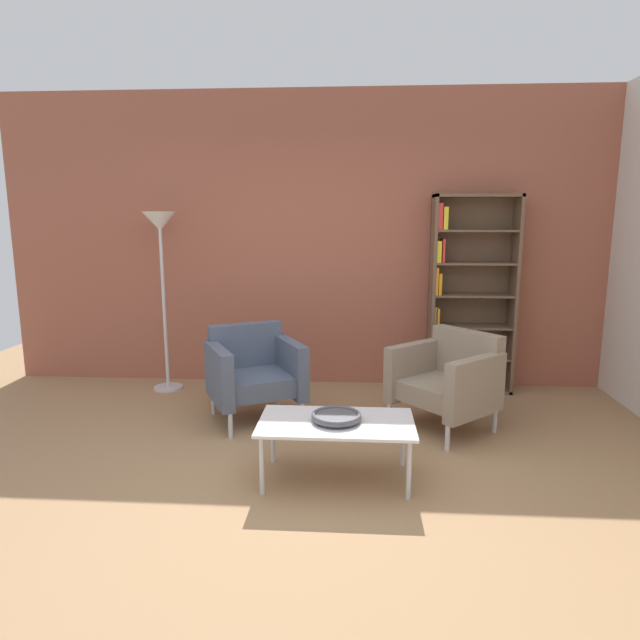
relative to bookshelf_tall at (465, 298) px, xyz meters
The scene contains 8 objects.
ground_plane 2.82m from the bookshelf_tall, 122.12° to the right, with size 8.32×8.32×0.00m, color #9E7751.
brick_back_panel 1.53m from the bookshelf_tall, behind, with size 6.40×0.12×2.90m, color #9E5642.
bookshelf_tall is the anchor object (origin of this frame).
coffee_table_low 2.39m from the bookshelf_tall, 120.33° to the right, with size 1.00×0.56×0.40m.
decorative_bowl 2.37m from the bookshelf_tall, 120.33° to the right, with size 0.32×0.32×0.05m.
armchair_near_window 1.20m from the bookshelf_tall, 106.45° to the right, with size 0.95×0.95×0.78m.
armchair_by_bookshelf 2.19m from the bookshelf_tall, 154.21° to the right, with size 0.92×0.90×0.78m.
floor_lamp_torchiere 2.98m from the bookshelf_tall, behind, with size 0.32×0.32×1.74m.
Camera 1 is at (0.36, -3.12, 1.70)m, focal length 31.02 mm.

